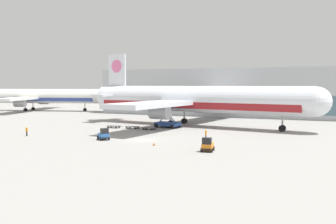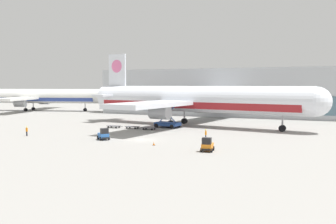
{
  "view_description": "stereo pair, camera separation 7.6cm",
  "coord_description": "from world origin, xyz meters",
  "views": [
    {
      "loc": [
        28.6,
        -55.82,
        9.24
      ],
      "look_at": [
        0.32,
        10.65,
        4.0
      ],
      "focal_mm": 40.0,
      "sensor_mm": 36.0,
      "label": 1
    },
    {
      "loc": [
        28.67,
        -55.79,
        9.24
      ],
      "look_at": [
        0.32,
        10.65,
        4.0
      ],
      "focal_mm": 40.0,
      "sensor_mm": 36.0,
      "label": 2
    }
  ],
  "objects": [
    {
      "name": "ground_crew_far",
      "position": [
        -21.23,
        -4.03,
        1.02
      ],
      "size": [
        0.55,
        0.32,
        1.74
      ],
      "rotation": [
        0.0,
        0.0,
        2.82
      ],
      "color": "black",
      "rests_on": "ground_plane"
    },
    {
      "name": "airplane_main",
      "position": [
        0.28,
        23.78,
        5.84
      ],
      "size": [
        57.87,
        48.65,
        17.0
      ],
      "rotation": [
        0.0,
        0.0,
        -0.14
      ],
      "color": "silver",
      "rests_on": "ground_plane"
    },
    {
      "name": "traffic_cone_near",
      "position": [
        4.4,
        -4.44,
        0.27
      ],
      "size": [
        0.4,
        0.4,
        0.55
      ],
      "color": "black",
      "rests_on": "ground_plane"
    },
    {
      "name": "scissor_lift_loader",
      "position": [
        -3.04,
        18.31,
        2.11
      ],
      "size": [
        5.57,
        4.01,
        5.58
      ],
      "rotation": [
        0.0,
        0.0,
        -0.14
      ],
      "color": "#284C99",
      "rests_on": "ground_plane"
    },
    {
      "name": "airplane_distant",
      "position": [
        -66.67,
        48.46,
        5.06
      ],
      "size": [
        49.16,
        41.91,
        14.73
      ],
      "rotation": [
        0.0,
        0.0,
        0.27
      ],
      "color": "white",
      "rests_on": "ground_plane"
    },
    {
      "name": "baggage_tug_foreground",
      "position": [
        -5.84,
        -2.57,
        0.88
      ],
      "size": [
        2.77,
        2.69,
        2.0
      ],
      "rotation": [
        0.0,
        0.0,
        -0.72
      ],
      "color": "#2D66B7",
      "rests_on": "ground_plane"
    },
    {
      "name": "baggage_dolly_second",
      "position": [
        -9.14,
        13.62,
        0.39
      ],
      "size": [
        3.71,
        1.52,
        0.48
      ],
      "rotation": [
        0.0,
        0.0,
        -0.01
      ],
      "color": "#56565B",
      "rests_on": "ground_plane"
    },
    {
      "name": "baggage_dolly_third",
      "position": [
        -5.05,
        13.23,
        0.39
      ],
      "size": [
        3.71,
        1.52,
        0.48
      ],
      "rotation": [
        0.0,
        0.0,
        -0.01
      ],
      "color": "#56565B",
      "rests_on": "ground_plane"
    },
    {
      "name": "ground_plane",
      "position": [
        0.0,
        0.0,
        0.0
      ],
      "size": [
        400.0,
        400.0,
        0.0
      ],
      "primitive_type": "plane",
      "color": "gray"
    },
    {
      "name": "baggage_dolly_lead",
      "position": [
        -13.51,
        13.26,
        0.39
      ],
      "size": [
        3.71,
        1.52,
        0.48
      ],
      "rotation": [
        0.0,
        0.0,
        -0.01
      ],
      "color": "#56565B",
      "rests_on": "ground_plane"
    },
    {
      "name": "baggage_tug_mid",
      "position": [
        13.51,
        -6.34,
        0.88
      ],
      "size": [
        1.91,
        2.61,
        2.0
      ],
      "rotation": [
        0.0,
        0.0,
        -1.44
      ],
      "color": "orange",
      "rests_on": "ground_plane"
    },
    {
      "name": "terminal_building",
      "position": [
        6.11,
        57.14,
        6.99
      ],
      "size": [
        90.0,
        18.2,
        14.0
      ],
      "color": "#B2B7BC",
      "rests_on": "ground_plane"
    },
    {
      "name": "ground_crew_near",
      "position": [
        10.1,
        3.89,
        1.09
      ],
      "size": [
        0.36,
        0.51,
        1.83
      ],
      "rotation": [
        0.0,
        0.0,
        5.2
      ],
      "color": "black",
      "rests_on": "ground_plane"
    }
  ]
}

